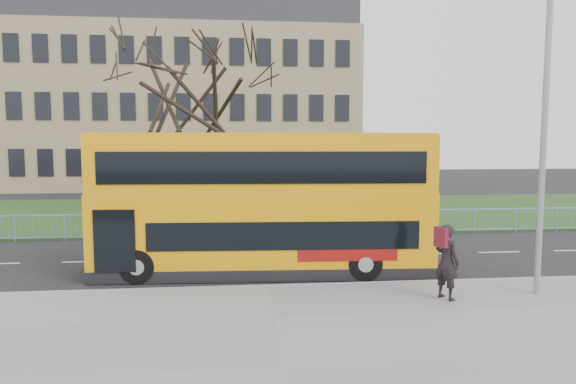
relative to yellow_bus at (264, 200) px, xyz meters
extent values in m
plane|color=black|center=(-0.03, -0.39, -2.32)|extent=(120.00, 120.00, 0.00)
cube|color=slate|center=(-0.03, -7.14, -2.26)|extent=(80.00, 10.50, 0.12)
cube|color=gray|center=(-0.03, -1.94, -2.25)|extent=(80.00, 0.20, 0.14)
cube|color=#1C3A15|center=(-0.03, 13.91, -2.28)|extent=(80.00, 15.40, 0.08)
cube|color=#91765C|center=(-5.03, 34.61, 4.68)|extent=(30.00, 15.00, 14.00)
cube|color=orange|center=(0.00, 0.01, -1.01)|extent=(10.45, 3.01, 1.92)
cube|color=orange|center=(0.00, 0.01, 0.12)|extent=(10.45, 3.01, 0.33)
cube|color=orange|center=(0.00, 0.01, 1.15)|extent=(10.40, 2.95, 1.72)
cube|color=black|center=(0.53, -1.26, -0.93)|extent=(7.96, 0.46, 0.84)
cube|color=black|center=(-0.06, -1.20, 1.06)|extent=(9.50, 0.54, 0.94)
cylinder|color=black|center=(-3.74, -0.90, -1.81)|extent=(1.04, 0.33, 1.02)
cylinder|color=black|center=(2.94, -1.26, -1.81)|extent=(1.04, 0.33, 1.02)
imported|color=black|center=(4.46, -3.60, -1.23)|extent=(0.74, 0.84, 1.94)
cylinder|color=gray|center=(7.05, -3.39, 1.89)|extent=(0.16, 0.16, 8.19)
camera|label=1|loc=(-0.89, -15.92, 1.79)|focal=32.00mm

